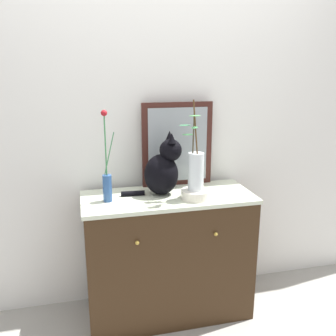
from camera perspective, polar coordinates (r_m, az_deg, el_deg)
name	(u,v)px	position (r m, az deg, el deg)	size (l,w,h in m)	color
ground_plane	(168,310)	(2.76, 0.00, -20.92)	(6.00, 6.00, 0.00)	gray
wall_back	(157,117)	(2.55, -1.64, 7.80)	(4.40, 0.08, 2.60)	silver
sideboard	(168,255)	(2.54, 0.00, -13.21)	(1.08, 0.48, 0.84)	#352312
mirror_leaning	(177,144)	(2.51, 1.44, 3.62)	(0.48, 0.03, 0.56)	#3B1B16
cat_sitting	(163,169)	(2.34, -0.76, -0.14)	(0.39, 0.20, 0.40)	black
vase_slim_green	(107,180)	(2.25, -9.30, -1.86)	(0.08, 0.05, 0.55)	#294C85
bowl_porcelain	(195,194)	(2.31, 4.21, -4.02)	(0.18, 0.18, 0.06)	silver
vase_glass_clear	(196,170)	(2.26, 4.26, -0.26)	(0.15, 0.13, 0.55)	silver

